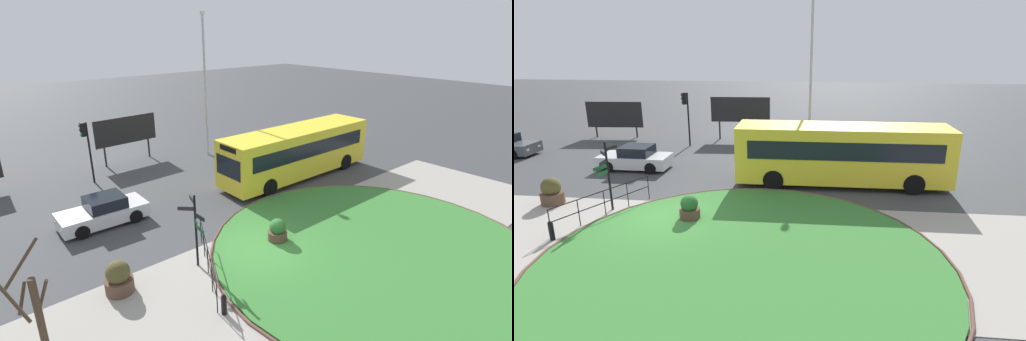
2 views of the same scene
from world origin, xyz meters
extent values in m
plane|color=#3D3F42|center=(0.00, 0.00, 0.00)|extent=(120.00, 120.00, 0.00)
cube|color=#9E998E|center=(0.00, -2.13, 0.01)|extent=(32.00, 7.74, 0.02)
cylinder|color=#387A33|center=(3.80, -3.17, 0.05)|extent=(13.45, 13.45, 0.10)
torus|color=brown|center=(3.80, -3.17, 0.06)|extent=(13.76, 13.76, 0.11)
cylinder|color=black|center=(-2.48, 0.60, 1.45)|extent=(0.09, 0.09, 2.90)
sphere|color=black|center=(-2.48, 0.60, 2.95)|extent=(0.10, 0.10, 0.10)
cube|color=black|center=(-2.38, 0.94, 2.68)|extent=(0.20, 0.60, 0.15)
cube|color=black|center=(-2.73, 0.84, 2.44)|extent=(0.46, 0.44, 0.15)
cube|color=black|center=(-2.48, 0.28, 2.21)|extent=(0.04, 0.56, 0.15)
cube|color=#195128|center=(-2.62, 0.26, 1.99)|extent=(0.29, 0.61, 0.15)
cube|color=#195128|center=(-2.53, 0.23, 1.77)|extent=(0.13, 0.66, 0.15)
cylinder|color=black|center=(-3.33, -2.30, 0.32)|extent=(0.18, 0.18, 0.64)
sphere|color=black|center=(-3.33, -2.30, 0.68)|extent=(0.17, 0.17, 0.17)
cube|color=black|center=(-2.44, -0.06, 1.11)|extent=(2.08, 4.15, 0.03)
cube|color=black|center=(-2.44, -0.06, 0.61)|extent=(2.08, 4.15, 0.03)
cylinder|color=black|center=(-1.41, 2.01, 0.56)|extent=(0.04, 0.04, 1.11)
cylinder|color=black|center=(-1.93, 0.97, 0.56)|extent=(0.04, 0.04, 1.11)
cylinder|color=black|center=(-2.44, -0.06, 0.56)|extent=(0.04, 0.04, 1.11)
cylinder|color=black|center=(-2.96, -1.10, 0.56)|extent=(0.04, 0.04, 1.11)
cylinder|color=black|center=(-3.47, -2.13, 0.56)|extent=(0.04, 0.04, 1.11)
cube|color=yellow|center=(7.46, 5.02, 1.64)|extent=(10.39, 2.58, 2.72)
cube|color=black|center=(7.46, 3.75, 2.02)|extent=(9.13, 0.09, 0.88)
cube|color=black|center=(7.45, 6.28, 2.02)|extent=(9.13, 0.09, 0.88)
cube|color=black|center=(2.26, 4.98, 1.77)|extent=(0.03, 2.06, 1.10)
cube|color=black|center=(2.26, 4.98, 2.78)|extent=(0.03, 1.38, 0.28)
cylinder|color=black|center=(4.14, 3.84, 0.50)|extent=(1.00, 0.31, 1.00)
cylinder|color=black|center=(4.13, 6.15, 0.50)|extent=(1.00, 0.31, 1.00)
cylinder|color=black|center=(10.78, 3.89, 0.50)|extent=(1.00, 0.31, 1.00)
cylinder|color=black|center=(10.77, 6.19, 0.50)|extent=(1.00, 0.31, 1.00)
cube|color=silver|center=(-3.97, 6.41, 0.50)|extent=(3.97, 1.79, 0.64)
cube|color=black|center=(-3.81, 6.41, 1.08)|extent=(1.69, 1.55, 0.53)
cube|color=#EAEACC|center=(-5.96, 5.92, 0.53)|extent=(0.02, 0.20, 0.12)
cube|color=#EAEACC|center=(-5.94, 6.96, 0.53)|extent=(0.02, 0.20, 0.12)
cylinder|color=black|center=(-5.20, 5.64, 0.32)|extent=(0.64, 0.23, 0.64)
cylinder|color=black|center=(-5.18, 7.22, 0.32)|extent=(0.64, 0.23, 0.64)
cylinder|color=black|center=(-2.76, 5.60, 0.32)|extent=(0.64, 0.23, 0.64)
cylinder|color=black|center=(-2.73, 7.18, 0.32)|extent=(0.64, 0.23, 0.64)
cube|color=#EAEACC|center=(-11.46, 8.87, 0.53)|extent=(0.02, 0.20, 0.12)
cube|color=#EAEACC|center=(-11.48, 7.81, 0.53)|extent=(0.02, 0.20, 0.12)
cylinder|color=black|center=(-12.27, 9.15, 0.32)|extent=(0.64, 0.23, 0.64)
cylinder|color=black|center=(-2.48, 11.98, 1.83)|extent=(0.11, 0.11, 3.66)
cube|color=black|center=(-2.69, 11.95, 3.27)|extent=(0.29, 0.29, 0.78)
sphere|color=black|center=(-2.83, 11.93, 3.51)|extent=(0.16, 0.16, 0.16)
sphere|color=black|center=(-2.83, 11.93, 3.27)|extent=(0.16, 0.16, 0.16)
sphere|color=green|center=(-2.83, 11.93, 3.02)|extent=(0.16, 0.16, 0.16)
cylinder|color=#B7B7BC|center=(5.75, 12.20, 4.71)|extent=(0.16, 0.16, 9.42)
cylinder|color=black|center=(-0.88, 14.29, 1.11)|extent=(0.12, 0.12, 2.21)
cylinder|color=black|center=(2.28, 14.47, 1.11)|extent=(0.12, 0.12, 2.21)
cube|color=silver|center=(0.70, 14.38, 2.21)|extent=(4.21, 0.35, 1.70)
cube|color=black|center=(0.70, 14.31, 2.21)|extent=(4.31, 0.27, 1.80)
cylinder|color=black|center=(-10.32, 13.93, 0.86)|extent=(0.12, 0.12, 1.73)
cylinder|color=black|center=(-7.24, 14.14, 0.86)|extent=(0.12, 0.12, 1.73)
cube|color=red|center=(-8.78, 14.04, 1.73)|extent=(4.11, 0.40, 1.82)
cube|color=black|center=(-8.77, 13.97, 1.73)|extent=(4.20, 0.32, 1.92)
cylinder|color=brown|center=(1.13, -0.05, 0.25)|extent=(0.83, 0.83, 0.49)
sphere|color=#286028|center=(1.13, -0.05, 0.72)|extent=(0.70, 0.70, 0.70)
cylinder|color=brown|center=(-5.44, 0.98, 0.27)|extent=(0.98, 0.98, 0.54)
sphere|color=#4C4723|center=(-5.44, 0.98, 0.81)|extent=(0.84, 0.84, 0.84)
camera|label=1|loc=(-9.31, -10.97, 8.81)|focal=27.91mm
camera|label=2|loc=(5.94, -14.70, 6.89)|focal=28.45mm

